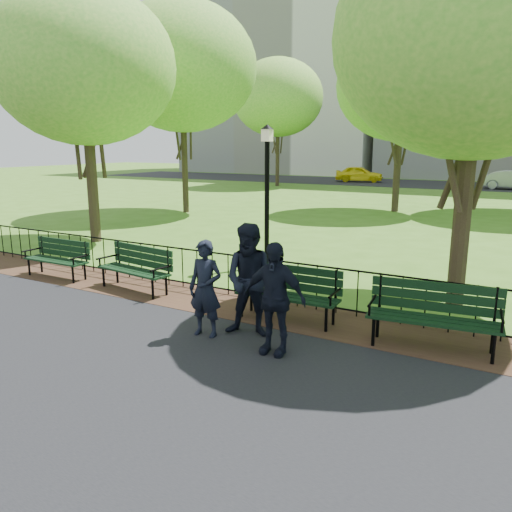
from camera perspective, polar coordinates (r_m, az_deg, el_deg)
The scene contains 20 objects.
ground at distance 8.28m, azimuth -2.49°, elevation -9.46°, with size 120.00×120.00×0.00m, color #3F6A1C.
asphalt_path at distance 6.00m, azimuth -21.09°, elevation -19.51°, with size 60.00×9.20×0.01m, color black.
dirt_strip at distance 9.50m, azimuth 2.35°, elevation -6.42°, with size 60.00×1.60×0.01m, color #341E15.
far_street at distance 41.81m, azimuth 24.13°, elevation 7.30°, with size 70.00×9.00×0.01m, color black.
iron_fence at distance 9.78m, azimuth 3.72°, elevation -2.89°, with size 24.06×0.06×1.00m.
apartment_west at distance 61.22m, azimuth 4.30°, elevation 21.92°, with size 22.00×15.00×26.00m, color silver.
park_bench_main at distance 8.98m, azimuth 2.03°, elevation -3.20°, with size 1.90×0.65×1.06m.
park_bench_left_a at distance 11.06m, azimuth -13.43°, elevation -0.84°, with size 1.91×0.80×1.05m.
park_bench_left_b at distance 12.73m, azimuth -21.61°, elevation 0.19°, with size 1.75×0.57×0.99m.
park_bench_right_a at distance 8.19m, azimuth 19.71°, elevation -5.71°, with size 2.02×0.83×1.12m.
lamppost at distance 12.65m, azimuth 1.26°, elevation 7.41°, with size 0.32×0.32×3.60m.
tree_near_w at distance 17.09m, azimuth -19.08°, elevation 19.82°, with size 5.63×5.63×7.84m.
tree_near_e at distance 10.38m, azimuth 24.11°, elevation 22.06°, with size 5.17×5.17×7.20m.
tree_mid_w at distance 23.76m, azimuth -8.49°, elevation 20.58°, with size 6.66×6.66×9.28m.
tree_far_c at distance 24.59m, azimuth 16.38°, elevation 18.28°, with size 5.93×5.93×8.26m.
tree_far_w at distance 38.57m, azimuth 2.53°, elevation 17.63°, with size 6.68×6.68×9.31m.
person_left at distance 8.20m, azimuth -5.80°, elevation -3.73°, with size 0.59×0.38×1.61m, color black.
person_mid at distance 8.12m, azimuth -0.52°, elevation -2.82°, with size 0.91×0.48×1.88m, color black.
person_right at distance 7.47m, azimuth 2.06°, elevation -4.85°, with size 1.01×0.41×1.72m, color black.
taxi at distance 43.26m, azimuth 11.71°, elevation 9.17°, with size 1.57×3.91×1.33m, color yellow.
Camera 1 is at (4.10, -6.49, 3.12)m, focal length 35.00 mm.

